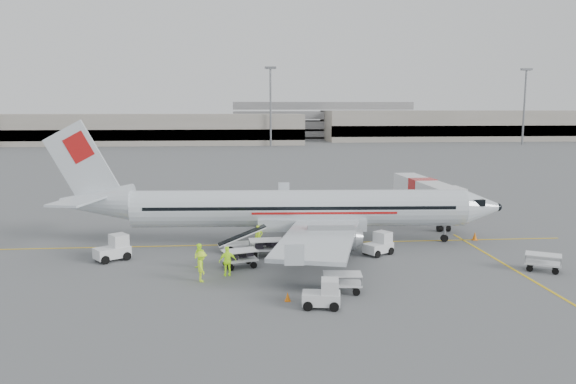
# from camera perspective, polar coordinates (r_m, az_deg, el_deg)

# --- Properties ---
(ground) EXTENTS (360.00, 360.00, 0.00)m
(ground) POSITION_cam_1_polar(r_m,az_deg,el_deg) (44.13, 0.22, -5.27)
(ground) COLOR #56595B
(stripe_lead) EXTENTS (44.00, 0.20, 0.01)m
(stripe_lead) POSITION_cam_1_polar(r_m,az_deg,el_deg) (44.13, 0.22, -5.26)
(stripe_lead) COLOR yellow
(stripe_lead) RESTS_ON ground
(stripe_cross) EXTENTS (0.20, 20.00, 0.01)m
(stripe_cross) POSITION_cam_1_polar(r_m,az_deg,el_deg) (40.40, 21.68, -7.16)
(stripe_cross) COLOR yellow
(stripe_cross) RESTS_ON ground
(terminal_west) EXTENTS (110.00, 22.00, 9.00)m
(terminal_west) POSITION_cam_1_polar(r_m,az_deg,el_deg) (176.56, -16.82, 6.12)
(terminal_west) COLOR gray
(terminal_west) RESTS_ON ground
(terminal_east) EXTENTS (90.00, 26.00, 10.00)m
(terminal_east) POSITION_cam_1_polar(r_m,az_deg,el_deg) (201.79, 16.67, 6.51)
(terminal_east) COLOR gray
(terminal_east) RESTS_ON ground
(parking_garage) EXTENTS (62.00, 24.00, 14.00)m
(parking_garage) POSITION_cam_1_polar(r_m,az_deg,el_deg) (204.78, 3.22, 7.43)
(parking_garage) COLOR slate
(parking_garage) RESTS_ON ground
(treeline) EXTENTS (300.00, 3.00, 6.00)m
(treeline) POSITION_cam_1_polar(r_m,az_deg,el_deg) (217.87, -3.92, 6.43)
(treeline) COLOR black
(treeline) RESTS_ON ground
(mast_center) EXTENTS (3.20, 1.20, 22.00)m
(mast_center) POSITION_cam_1_polar(r_m,az_deg,el_deg) (160.96, -1.78, 8.60)
(mast_center) COLOR slate
(mast_center) RESTS_ON ground
(mast_east) EXTENTS (3.20, 1.20, 22.00)m
(mast_east) POSITION_cam_1_polar(r_m,az_deg,el_deg) (181.27, 22.87, 7.93)
(mast_east) COLOR slate
(mast_east) RESTS_ON ground
(aircraft) EXTENTS (35.62, 28.66, 9.42)m
(aircraft) POSITION_cam_1_polar(r_m,az_deg,el_deg) (43.55, 1.17, 0.85)
(aircraft) COLOR silver
(aircraft) RESTS_ON ground
(jet_bridge) EXTENTS (3.27, 14.99, 3.91)m
(jet_bridge) POSITION_cam_1_polar(r_m,az_deg,el_deg) (54.84, 13.46, -0.72)
(jet_bridge) COLOR silver
(jet_bridge) RESTS_ON ground
(belt_loader) EXTENTS (4.50, 2.30, 2.32)m
(belt_loader) POSITION_cam_1_polar(r_m,az_deg,el_deg) (41.76, -4.45, -4.45)
(belt_loader) COLOR silver
(belt_loader) RESTS_ON ground
(tug_fore) EXTENTS (2.42, 2.18, 1.62)m
(tug_fore) POSITION_cam_1_polar(r_m,az_deg,el_deg) (41.21, 9.14, -5.20)
(tug_fore) COLOR silver
(tug_fore) RESTS_ON ground
(tug_mid) EXTENTS (2.16, 1.45, 1.55)m
(tug_mid) POSITION_cam_1_polar(r_m,az_deg,el_deg) (30.21, 3.40, -10.25)
(tug_mid) COLOR silver
(tug_mid) RESTS_ON ground
(tug_aft) EXTENTS (2.63, 2.41, 1.78)m
(tug_aft) POSITION_cam_1_polar(r_m,az_deg,el_deg) (41.03, -17.45, -5.44)
(tug_aft) COLOR silver
(tug_aft) RESTS_ON ground
(cart_loaded_a) EXTENTS (2.48, 1.58, 1.24)m
(cart_loaded_a) POSITION_cam_1_polar(r_m,az_deg,el_deg) (40.30, -2.24, -5.69)
(cart_loaded_a) COLOR silver
(cart_loaded_a) RESTS_ON ground
(cart_loaded_b) EXTENTS (2.55, 1.93, 1.18)m
(cart_loaded_b) POSITION_cam_1_polar(r_m,az_deg,el_deg) (37.70, -4.93, -6.76)
(cart_loaded_b) COLOR silver
(cart_loaded_b) RESTS_ON ground
(cart_empty_a) EXTENTS (2.32, 1.53, 1.15)m
(cart_empty_a) POSITION_cam_1_polar(r_m,az_deg,el_deg) (32.74, 5.53, -9.16)
(cart_empty_a) COLOR silver
(cart_empty_a) RESTS_ON ground
(cart_empty_b) EXTENTS (2.52, 2.21, 1.13)m
(cart_empty_b) POSITION_cam_1_polar(r_m,az_deg,el_deg) (40.31, 24.48, -6.53)
(cart_empty_b) COLOR silver
(cart_empty_b) RESTS_ON ground
(cone_nose) EXTENTS (0.43, 0.43, 0.69)m
(cone_nose) POSITION_cam_1_polar(r_m,az_deg,el_deg) (47.67, 18.45, -4.25)
(cone_nose) COLOR orange
(cone_nose) RESTS_ON ground
(cone_port) EXTENTS (0.34, 0.34, 0.56)m
(cone_port) POSITION_cam_1_polar(r_m,az_deg,el_deg) (55.63, 2.13, -2.11)
(cone_port) COLOR orange
(cone_port) RESTS_ON ground
(cone_stbd) EXTENTS (0.32, 0.32, 0.53)m
(cone_stbd) POSITION_cam_1_polar(r_m,az_deg,el_deg) (31.29, -0.04, -10.56)
(cone_stbd) COLOR orange
(cone_stbd) RESTS_ON ground
(crew_a) EXTENTS (0.77, 0.64, 1.81)m
(crew_a) POSITION_cam_1_polar(r_m,az_deg,el_deg) (42.32, -3.00, -4.62)
(crew_a) COLOR #C0F621
(crew_a) RESTS_ON ground
(crew_b) EXTENTS (1.03, 1.01, 1.67)m
(crew_b) POSITION_cam_1_polar(r_m,az_deg,el_deg) (37.65, -8.97, -6.46)
(crew_b) COLOR #C0F621
(crew_b) RESTS_ON ground
(crew_c) EXTENTS (0.92, 1.33, 1.89)m
(crew_c) POSITION_cam_1_polar(r_m,az_deg,el_deg) (34.84, -8.77, -7.49)
(crew_c) COLOR #C0F621
(crew_c) RESTS_ON ground
(crew_d) EXTENTS (1.18, 0.68, 1.90)m
(crew_d) POSITION_cam_1_polar(r_m,az_deg,el_deg) (35.81, -6.15, -7.00)
(crew_d) COLOR #C0F621
(crew_d) RESTS_ON ground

